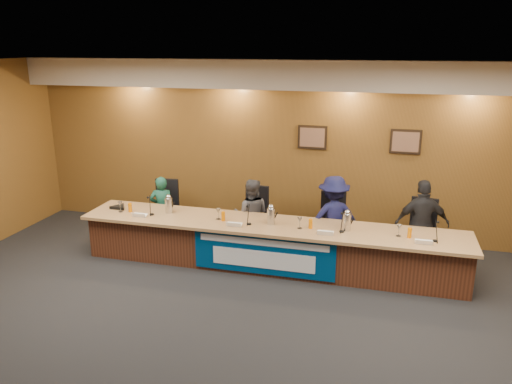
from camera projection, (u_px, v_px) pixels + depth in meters
floor at (222, 351)px, 5.85m from camera, size 10.00×10.00×0.00m
ceiling at (216, 71)px, 4.93m from camera, size 10.00×8.00×0.04m
wall_back at (290, 150)px, 9.09m from camera, size 10.00×0.04×3.20m
soffit at (289, 75)px, 8.47m from camera, size 10.00×0.50×0.50m
dais_body at (270, 246)px, 7.97m from camera, size 6.00×0.80×0.70m
dais_top at (269, 225)px, 7.81m from camera, size 6.10×0.95×0.05m
banner at (263, 255)px, 7.58m from camera, size 2.20×0.02×0.65m
banner_text_upper at (263, 243)px, 7.51m from camera, size 2.00×0.01×0.10m
banner_text_lower at (263, 260)px, 7.59m from camera, size 1.60×0.01×0.28m
wall_photo_left at (312, 137)px, 8.89m from camera, size 0.52×0.04×0.42m
wall_photo_right at (406, 142)px, 8.50m from camera, size 0.52×0.04×0.42m
panelist_a at (162, 209)px, 8.97m from camera, size 0.50×0.40×1.20m
panelist_b at (251, 215)px, 8.55m from camera, size 0.68×0.56×1.27m
panelist_c at (333, 218)px, 8.19m from camera, size 1.05×0.84×1.41m
panelist_d at (422, 225)px, 7.84m from camera, size 0.90×0.50×1.45m
office_chair_a at (165, 213)px, 9.10m from camera, size 0.55×0.55×0.08m
office_chair_b at (253, 221)px, 8.69m from camera, size 0.52×0.52×0.08m
office_chair_c at (333, 229)px, 8.35m from camera, size 0.55×0.55×0.08m
office_chair_d at (420, 237)px, 8.00m from camera, size 0.56×0.56×0.08m
nameplate_a at (139, 215)px, 8.07m from camera, size 0.24×0.08×0.10m
microphone_a at (152, 214)px, 8.20m from camera, size 0.07×0.07×0.02m
juice_glass_a at (130, 208)px, 8.33m from camera, size 0.06×0.06×0.15m
water_glass_a at (120, 207)px, 8.32m from camera, size 0.08×0.08×0.18m
nameplate_b at (234, 224)px, 7.65m from camera, size 0.24×0.08×0.10m
microphone_b at (249, 224)px, 7.77m from camera, size 0.07×0.07×0.02m
juice_glass_b at (223, 216)px, 7.91m from camera, size 0.06×0.06×0.15m
water_glass_b at (218, 214)px, 7.97m from camera, size 0.08×0.08×0.18m
nameplate_c at (325, 233)px, 7.31m from camera, size 0.24×0.08×0.10m
microphone_c at (342, 231)px, 7.45m from camera, size 0.07×0.07×0.02m
juice_glass_c at (311, 224)px, 7.59m from camera, size 0.06×0.06×0.15m
water_glass_c at (300, 223)px, 7.58m from camera, size 0.08×0.08×0.18m
nameplate_d at (424, 242)px, 6.97m from camera, size 0.24×0.08×0.10m
microphone_d at (435, 241)px, 7.10m from camera, size 0.07×0.07×0.02m
juice_glass_d at (410, 233)px, 7.22m from camera, size 0.06×0.06×0.15m
water_glass_d at (399, 230)px, 7.27m from camera, size 0.08×0.08×0.18m
carafe_left at (169, 206)px, 8.28m from camera, size 0.13×0.13×0.25m
carafe_mid at (271, 216)px, 7.76m from camera, size 0.13×0.13×0.25m
carafe_right at (347, 222)px, 7.49m from camera, size 0.13×0.13×0.26m
speakerphone at (119, 207)px, 8.52m from camera, size 0.32×0.32×0.05m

